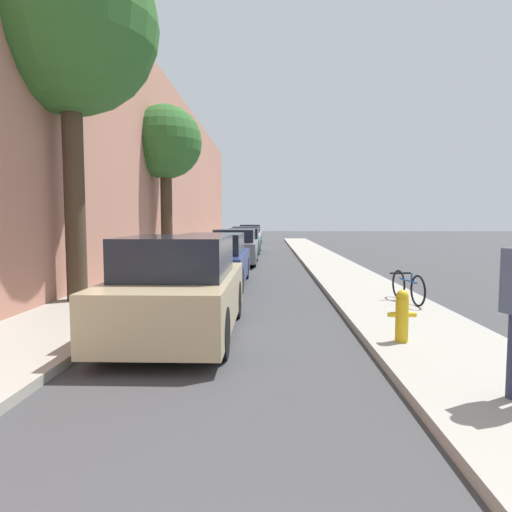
{
  "coord_description": "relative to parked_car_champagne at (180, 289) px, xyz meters",
  "views": [
    {
      "loc": [
        0.54,
        0.37,
        1.77
      ],
      "look_at": [
        0.21,
        11.35,
        0.9
      ],
      "focal_mm": 31.38,
      "sensor_mm": 36.0,
      "label": 1
    }
  ],
  "objects": [
    {
      "name": "street_tree_near",
      "position": [
        -2.62,
        2.33,
        4.91
      ],
      "size": [
        3.55,
        3.55,
        7.34
      ],
      "color": "#423323",
      "rests_on": "sidewalk_left"
    },
    {
      "name": "parked_car_teal",
      "position": [
        0.03,
        17.58,
        -0.08
      ],
      "size": [
        1.7,
        4.69,
        1.37
      ],
      "color": "black",
      "rests_on": "ground"
    },
    {
      "name": "building_facade_left",
      "position": [
        -3.41,
        8.84,
        3.25
      ],
      "size": [
        0.7,
        52.0,
        7.94
      ],
      "color": "tan",
      "rests_on": "ground"
    },
    {
      "name": "fire_hydrant",
      "position": [
        3.2,
        -0.71,
        -0.23
      ],
      "size": [
        0.38,
        0.17,
        0.72
      ],
      "color": "gold",
      "rests_on": "sidewalk_right"
    },
    {
      "name": "ground_plane",
      "position": [
        0.84,
        8.84,
        -0.72
      ],
      "size": [
        120.0,
        120.0,
        0.0
      ],
      "primitive_type": "plane",
      "color": "#3D3D3F"
    },
    {
      "name": "bicycle",
      "position": [
        4.19,
        2.26,
        -0.28
      ],
      "size": [
        0.44,
        1.49,
        0.61
      ],
      "rotation": [
        0.0,
        0.0,
        0.13
      ],
      "color": "black",
      "rests_on": "sidewalk_right"
    },
    {
      "name": "parked_car_champagne",
      "position": [
        0.0,
        0.0,
        0.0
      ],
      "size": [
        1.71,
        3.93,
        1.54
      ],
      "color": "black",
      "rests_on": "ground"
    },
    {
      "name": "street_tree_far",
      "position": [
        -2.54,
        10.2,
        3.92
      ],
      "size": [
        2.74,
        2.74,
        5.98
      ],
      "color": "#423323",
      "rests_on": "sidewalk_left"
    },
    {
      "name": "sidewalk_right",
      "position": [
        3.74,
        8.84,
        -0.66
      ],
      "size": [
        2.0,
        52.0,
        0.12
      ],
      "color": "#9E998E",
      "rests_on": "ground"
    },
    {
      "name": "sidewalk_left",
      "position": [
        -2.06,
        8.84,
        -0.66
      ],
      "size": [
        2.0,
        52.0,
        0.12
      ],
      "color": "#9E998E",
      "rests_on": "ground"
    },
    {
      "name": "parked_car_grey",
      "position": [
        -0.01,
        11.42,
        -0.04
      ],
      "size": [
        1.76,
        4.36,
        1.42
      ],
      "color": "black",
      "rests_on": "ground"
    },
    {
      "name": "parked_car_navy",
      "position": [
        -0.15,
        5.33,
        -0.04
      ],
      "size": [
        1.79,
        4.56,
        1.43
      ],
      "color": "black",
      "rests_on": "ground"
    },
    {
      "name": "parked_car_white",
      "position": [
        -0.16,
        22.77,
        -0.06
      ],
      "size": [
        1.84,
        4.34,
        1.39
      ],
      "color": "black",
      "rests_on": "ground"
    },
    {
      "name": "parked_car_silver",
      "position": [
        -0.13,
        28.67,
        -0.03
      ],
      "size": [
        1.74,
        3.95,
        1.45
      ],
      "color": "black",
      "rests_on": "ground"
    }
  ]
}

